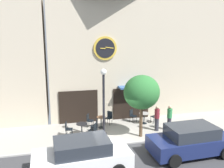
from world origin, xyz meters
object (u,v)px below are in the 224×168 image
Objects in this scene: cafe_chair_facing_wall at (109,117)px; cafe_chair_left_end at (132,115)px; cafe_table_near_curb at (82,127)px; cafe_chair_facing_street at (94,129)px; street_lamp at (104,104)px; pedestrian_green at (169,117)px; cafe_table_near_door at (101,121)px; pedestrian_maroon at (157,118)px; parked_car_white at (82,156)px; cafe_chair_by_entrance at (95,125)px; cafe_chair_under_awning at (68,128)px; cafe_chair_corner at (155,115)px; parked_car_navy at (191,140)px; street_tree at (142,92)px; cafe_chair_right_end at (89,119)px; cafe_table_center at (144,116)px.

cafe_chair_facing_wall is 1.00× the size of cafe_chair_left_end.
cafe_chair_left_end is at bearing 21.41° from cafe_table_near_curb.
cafe_chair_left_end is at bearing 32.71° from cafe_chair_facing_street.
street_lamp is 2.86m from cafe_chair_facing_wall.
pedestrian_green is at bearing -5.42° from cafe_table_near_curb.
cafe_table_near_door is (1.38, 0.90, -0.02)m from cafe_table_near_curb.
pedestrian_maroon reaches higher than parked_car_white.
cafe_chair_by_entrance and cafe_chair_under_awning have the same top height.
cafe_chair_corner is 1.52m from pedestrian_maroon.
cafe_table_near_curb is at bearing 144.26° from parked_car_navy.
pedestrian_maroon reaches higher than parked_car_navy.
pedestrian_maroon reaches higher than cafe_table_near_curb.
cafe_chair_facing_street is at bearing 155.48° from street_lamp.
cafe_chair_facing_wall is 6.06m from parked_car_navy.
cafe_chair_left_end is 0.21× the size of parked_car_navy.
cafe_chair_facing_wall is (-1.42, 2.48, -2.23)m from street_tree.
parked_car_white and parked_car_navy have the same top height.
cafe_table_near_door is 0.86m from cafe_chair_facing_wall.
cafe_chair_left_end is 2.18m from pedestrian_maroon.
street_lamp is 4.66× the size of cafe_chair_facing_wall.
pedestrian_green reaches higher than parked_car_white.
cafe_chair_by_entrance reaches higher than cafe_table_near_curb.
pedestrian_maroon is (5.65, -0.43, 0.33)m from cafe_chair_under_awning.
street_lamp is 4.56m from pedestrian_green.
cafe_chair_facing_street is 1.00× the size of cafe_chair_right_end.
cafe_chair_under_awning is at bearing -153.87° from cafe_chair_facing_wall.
cafe_table_near_door is at bearing 137.19° from street_tree.
cafe_table_near_curb is 6.40m from parked_car_navy.
cafe_chair_facing_wall is 3.32m from pedestrian_maroon.
pedestrian_maroon reaches higher than cafe_table_near_door.
cafe_table_near_curb is at bearing 147.68° from street_lamp.
cafe_table_center is at bearing -179.40° from cafe_chair_corner.
pedestrian_green is at bearing 3.23° from street_lamp.
cafe_chair_right_end is (-3.13, -0.27, 0.00)m from cafe_chair_left_end.
cafe_chair_under_awning is at bearing -177.77° from cafe_chair_by_entrance.
parked_car_navy is (4.56, -4.94, 0.23)m from cafe_chair_right_end.
cafe_chair_under_awning is at bearing 166.41° from street_tree.
street_lamp is 3.99m from cafe_table_center.
cafe_chair_right_end is at bearing 107.01° from street_lamp.
cafe_chair_corner is 1.57m from pedestrian_green.
cafe_chair_under_awning and cafe_chair_corner have the same top height.
cafe_chair_left_end is at bearing 13.47° from cafe_table_near_door.
cafe_chair_by_entrance is 0.54× the size of pedestrian_green.
parked_car_navy is (0.74, -4.70, 0.22)m from cafe_table_center.
pedestrian_maroon is (4.79, -0.42, 0.35)m from cafe_table_near_curb.
cafe_chair_right_end is at bearing -175.15° from cafe_chair_left_end.
cafe_chair_corner is (4.44, 0.89, 0.00)m from cafe_chair_by_entrance.
cafe_chair_under_awning is at bearing -158.41° from cafe_table_near_door.
parked_car_navy reaches higher than cafe_chair_facing_wall.
cafe_chair_corner reaches higher than cafe_table_near_door.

